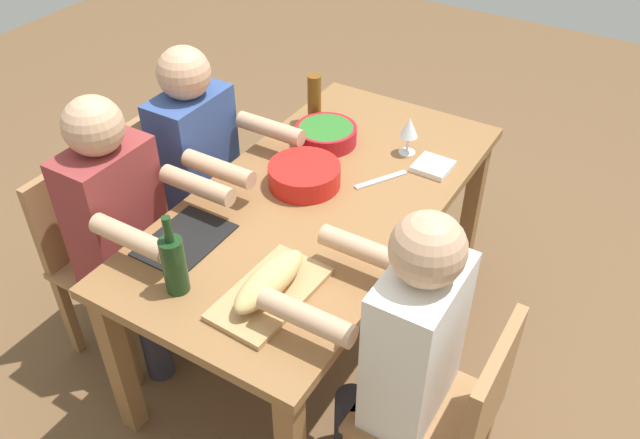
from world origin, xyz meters
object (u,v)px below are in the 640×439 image
(chair_far_center, at_px, (177,191))
(bread_loaf, at_px, (269,281))
(wine_glass, at_px, (409,129))
(diner_far_left, at_px, (124,222))
(serving_bowl_salad, at_px, (304,174))
(diner_far_center, at_px, (204,163))
(napkin_stack, at_px, (433,166))
(beer_bottle, at_px, (314,99))
(diner_near_left, at_px, (402,344))
(dining_table, at_px, (320,215))
(chair_near_left, at_px, (450,414))
(chair_far_left, at_px, (101,249))
(serving_bowl_greens, at_px, (326,134))
(cutting_board, at_px, (270,293))
(wine_bottle, at_px, (174,264))

(chair_far_center, relative_size, bread_loaf, 2.66)
(wine_glass, bearing_deg, bread_loaf, 179.27)
(diner_far_left, height_order, serving_bowl_salad, diner_far_left)
(diner_far_center, xyz_separation_m, bread_loaf, (-0.53, -0.70, 0.11))
(chair_far_center, xyz_separation_m, napkin_stack, (0.39, -1.04, 0.27))
(diner_far_center, bearing_deg, diner_far_left, 180.00)
(beer_bottle, bearing_deg, diner_near_left, -136.71)
(dining_table, distance_m, napkin_stack, 0.50)
(diner_far_left, bearing_deg, diner_far_center, 0.00)
(chair_near_left, relative_size, wine_glass, 5.12)
(diner_far_center, bearing_deg, wine_glass, -58.15)
(diner_near_left, height_order, chair_far_left, diner_near_left)
(diner_far_left, relative_size, serving_bowl_greens, 4.63)
(chair_far_center, bearing_deg, serving_bowl_greens, -58.99)
(serving_bowl_salad, distance_m, napkin_stack, 0.52)
(serving_bowl_salad, xyz_separation_m, cutting_board, (-0.57, -0.23, -0.04))
(wine_bottle, bearing_deg, chair_far_left, 72.62)
(chair_far_left, height_order, serving_bowl_greens, chair_far_left)
(dining_table, xyz_separation_m, serving_bowl_greens, (0.34, 0.18, 0.13))
(diner_near_left, distance_m, diner_far_center, 1.22)
(bread_loaf, height_order, wine_bottle, wine_bottle)
(chair_far_left, distance_m, beer_bottle, 1.09)
(chair_far_center, xyz_separation_m, diner_far_center, (-0.00, -0.18, 0.21))
(serving_bowl_salad, relative_size, napkin_stack, 1.99)
(diner_far_center, bearing_deg, chair_near_left, -109.38)
(diner_far_center, distance_m, serving_bowl_greens, 0.53)
(bread_loaf, height_order, beer_bottle, beer_bottle)
(beer_bottle, distance_m, napkin_stack, 0.62)
(cutting_board, xyz_separation_m, napkin_stack, (0.92, -0.15, 0.00))
(chair_far_center, relative_size, wine_glass, 5.12)
(chair_far_left, relative_size, wine_glass, 5.12)
(dining_table, distance_m, cutting_board, 0.56)
(diner_near_left, xyz_separation_m, chair_far_left, (-0.00, 1.32, -0.21))
(diner_near_left, relative_size, wine_bottle, 4.14)
(beer_bottle, bearing_deg, cutting_board, -155.75)
(chair_far_center, bearing_deg, serving_bowl_salad, -86.80)
(dining_table, xyz_separation_m, chair_far_left, (-0.46, 0.75, -0.17))
(diner_near_left, bearing_deg, serving_bowl_greens, 42.71)
(serving_bowl_greens, xyz_separation_m, cutting_board, (-0.87, -0.32, -0.03))
(chair_far_center, bearing_deg, napkin_stack, -69.32)
(chair_far_center, distance_m, bread_loaf, 1.08)
(diner_far_left, bearing_deg, bread_loaf, -95.54)
(diner_near_left, distance_m, diner_far_left, 1.13)
(diner_far_center, bearing_deg, serving_bowl_greens, -48.48)
(dining_table, xyz_separation_m, beer_bottle, (0.47, 0.31, 0.20))
(chair_far_left, relative_size, wine_bottle, 2.93)
(diner_far_left, distance_m, serving_bowl_salad, 0.69)
(chair_far_left, xyz_separation_m, cutting_board, (-0.07, -0.89, 0.27))
(chair_far_center, bearing_deg, diner_far_center, -90.00)
(diner_near_left, relative_size, beer_bottle, 5.45)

